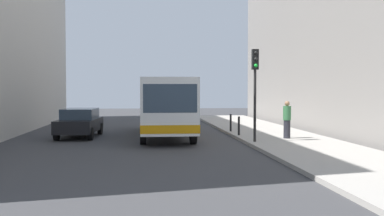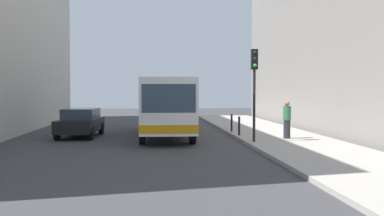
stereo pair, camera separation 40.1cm
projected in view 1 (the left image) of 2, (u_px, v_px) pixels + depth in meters
ground_plane at (173, 143)px, 21.89m from camera, size 80.00×80.00×0.00m
sidewalk at (287, 140)px, 22.44m from camera, size 4.40×40.00×0.15m
bus at (164, 103)px, 25.23m from camera, size 2.55×11.02×3.00m
car_beside_bus at (80, 122)px, 24.45m from camera, size 2.08×4.50×1.48m
traffic_light at (255, 77)px, 20.89m from camera, size 0.28×0.33×4.10m
bollard_near at (239, 126)px, 23.98m from camera, size 0.11×0.11×0.95m
bollard_mid at (231, 123)px, 26.21m from camera, size 0.11×0.11×0.95m
pedestrian_near_signal at (287, 120)px, 22.40m from camera, size 0.38×0.38×1.77m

